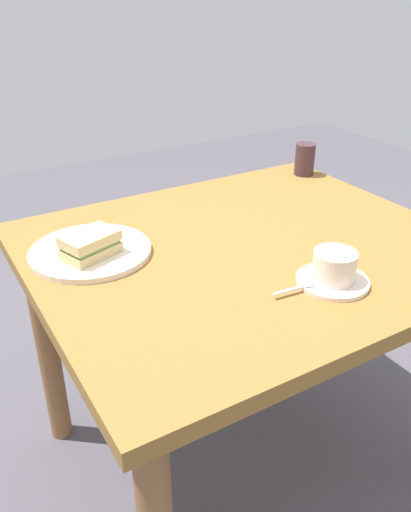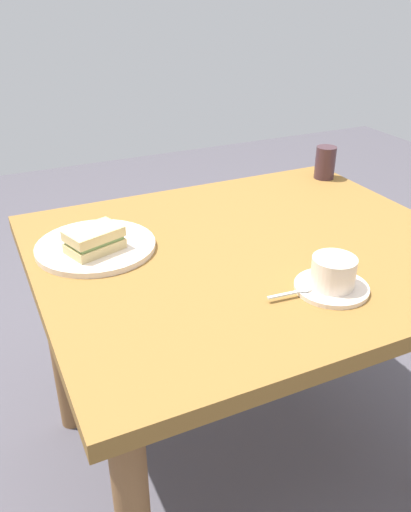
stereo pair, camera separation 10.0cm
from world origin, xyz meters
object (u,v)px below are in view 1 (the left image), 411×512
(dining_table, at_px, (246,282))
(spoon, at_px, (301,287))
(coffee_saucer, at_px, (332,281))
(coffee_cup, at_px, (334,265))
(sandwich_plate, at_px, (90,251))
(drinking_glass, at_px, (305,159))
(sandwich_front, at_px, (90,245))

(dining_table, relative_size, spoon, 10.38)
(spoon, bearing_deg, dining_table, -97.33)
(coffee_saucer, relative_size, coffee_cup, 1.31)
(dining_table, bearing_deg, spoon, 82.67)
(coffee_saucer, xyz_separation_m, coffee_cup, (-0.00, -0.00, 0.04))
(spoon, bearing_deg, sandwich_plate, -50.46)
(spoon, bearing_deg, coffee_saucer, 175.16)
(dining_table, xyz_separation_m, drinking_glass, (-0.45, -0.33, 0.16))
(coffee_cup, bearing_deg, sandwich_front, -41.15)
(sandwich_plate, bearing_deg, drinking_glass, -167.25)
(sandwich_front, distance_m, coffee_cup, 0.54)
(sandwich_plate, relative_size, coffee_cup, 2.42)
(sandwich_plate, relative_size, spoon, 2.88)
(dining_table, xyz_separation_m, sandwich_front, (0.35, -0.11, 0.15))
(spoon, bearing_deg, drinking_glass, -130.45)
(sandwich_front, distance_m, drinking_glass, 0.83)
(coffee_saucer, distance_m, spoon, 0.08)
(coffee_saucer, height_order, drinking_glass, drinking_glass)
(coffee_saucer, height_order, coffee_cup, coffee_cup)
(coffee_cup, height_order, spoon, coffee_cup)
(dining_table, bearing_deg, coffee_saucer, 101.73)
(dining_table, distance_m, coffee_cup, 0.29)
(sandwich_plate, relative_size, drinking_glass, 2.79)
(sandwich_plate, bearing_deg, dining_table, 157.00)
(sandwich_front, bearing_deg, sandwich_plate, -104.76)
(coffee_cup, bearing_deg, drinking_glass, -125.05)
(sandwich_plate, height_order, coffee_saucer, sandwich_plate)
(coffee_saucer, bearing_deg, spoon, -4.84)
(sandwich_front, height_order, coffee_cup, coffee_cup)
(sandwich_plate, relative_size, coffee_saucer, 1.84)
(sandwich_front, relative_size, spoon, 1.44)
(coffee_saucer, relative_size, spoon, 1.57)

